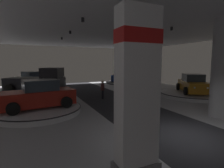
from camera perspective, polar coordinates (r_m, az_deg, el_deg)
ground at (r=8.39m, az=22.85°, el=-15.38°), size 24.00×44.00×0.06m
column_right at (r=11.73m, az=32.37°, el=4.18°), size 1.30×1.30×5.50m
brand_sign_pylon at (r=4.72m, az=8.10°, el=-2.54°), size 1.27×0.65×4.48m
display_platform_mid_left at (r=11.84m, az=-22.54°, el=-7.77°), size 5.10×5.10×0.36m
display_car_mid_left at (r=11.66m, az=-22.60°, el=-3.35°), size 4.44×2.77×1.71m
display_platform_mid_right at (r=17.97m, az=24.52°, el=-3.01°), size 5.88×5.88×0.36m
display_car_mid_right at (r=17.87m, az=24.64°, el=-0.07°), size 3.76×4.51×1.71m
display_platform_far_right at (r=20.86m, az=8.80°, el=-1.24°), size 4.49×4.49×0.33m
display_car_far_right at (r=20.78m, az=8.83°, el=1.25°), size 3.37×4.57×1.71m
display_platform_far_left at (r=18.69m, az=-23.31°, el=-2.66°), size 5.68×5.68×0.32m
pickup_truck_far_left at (r=18.41m, az=-22.58°, el=0.62°), size 5.67×4.43×2.30m
display_platform_deep_left at (r=24.45m, az=-24.62°, el=-0.63°), size 5.33×5.33×0.31m
display_car_deep_left at (r=24.33m, az=-24.68°, el=1.47°), size 3.74×4.52×1.71m
display_platform_deep_right at (r=27.01m, az=3.90°, el=0.54°), size 5.57×5.57×0.23m
display_car_deep_right at (r=26.91m, az=3.88°, el=2.37°), size 4.54×3.66×1.71m
visitor_walking_near at (r=15.09m, az=-3.06°, el=-1.46°), size 0.32×0.32×1.59m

